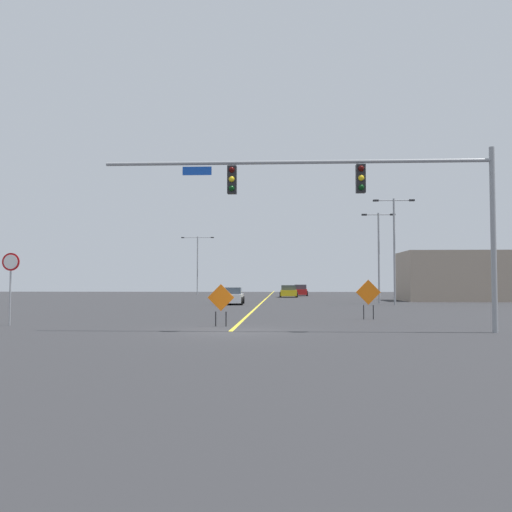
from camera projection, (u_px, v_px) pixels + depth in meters
ground at (230, 332)px, 20.73m from camera, size 170.05×170.05×0.00m
road_centre_stripe at (268, 297)px, 67.86m from camera, size 0.16×94.47×0.01m
traffic_signal_assembly at (356, 192)px, 20.73m from camera, size 14.49×0.44×6.81m
stop_sign at (11, 275)px, 23.69m from camera, size 0.76×0.07×3.08m
street_lamp_far_right at (394, 242)px, 44.99m from camera, size 3.33×0.24×8.59m
street_lamp_far_left at (379, 250)px, 48.31m from camera, size 2.89×0.24×7.84m
street_lamp_near_left at (197, 260)px, 80.29m from camera, size 4.72×0.24×8.40m
construction_sign_right_shoulder at (221, 300)px, 23.21m from camera, size 1.12×0.11×1.76m
construction_sign_left_lane at (368, 294)px, 27.57m from camera, size 1.23×0.14×1.96m
car_white_mid at (232, 296)px, 46.18m from camera, size 2.06×4.28×1.40m
car_red_passing at (301, 291)px, 75.21m from camera, size 2.10×3.95×1.50m
car_yellow_approaching at (289, 292)px, 68.11m from camera, size 2.17×3.94×1.47m
roadside_building_east at (453, 276)px, 54.85m from camera, size 9.83×6.98×4.82m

